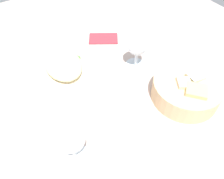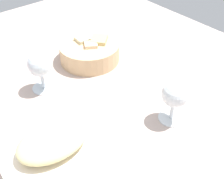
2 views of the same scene
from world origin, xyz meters
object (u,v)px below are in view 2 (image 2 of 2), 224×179
object	(u,v)px
wine_glass_near	(175,96)
bread_basket	(90,51)
wine_glass_far	(41,66)
plate	(55,149)

from	to	relation	value
wine_glass_near	bread_basket	bearing A→B (deg)	89.09
wine_glass_near	wine_glass_far	distance (cm)	37.18
plate	wine_glass_far	size ratio (longest dim) A/B	2.09
bread_basket	wine_glass_near	bearing A→B (deg)	-90.91
plate	bread_basket	distance (cm)	38.93
bread_basket	wine_glass_near	xyz separation A→B (cm)	(-0.57, -35.71, 4.44)
bread_basket	wine_glass_near	world-z (taller)	wine_glass_near
wine_glass_far	bread_basket	bearing A→B (deg)	10.56
plate	bread_basket	bearing A→B (deg)	41.39
plate	wine_glass_far	bearing A→B (deg)	65.99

